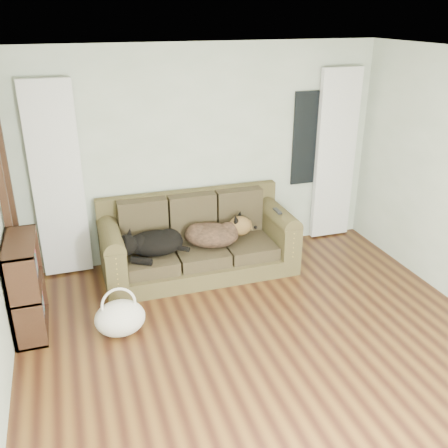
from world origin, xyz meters
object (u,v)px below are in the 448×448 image
object	(u,v)px
dog_black_lab	(152,244)
bookshelf	(26,284)
tote_bag	(120,320)
sofa	(198,237)
dog_shepherd	(215,234)

from	to	relation	value
dog_black_lab	bookshelf	xyz separation A→B (m)	(-1.32, -0.55, 0.02)
tote_bag	bookshelf	xyz separation A→B (m)	(-0.82, 0.37, 0.34)
sofa	dog_shepherd	size ratio (longest dim) A/B	3.35
dog_shepherd	bookshelf	size ratio (longest dim) A/B	0.70
dog_black_lab	dog_shepherd	distance (m)	0.75
dog_black_lab	dog_shepherd	world-z (taller)	dog_shepherd
tote_bag	sofa	bearing A→B (deg)	43.06
dog_black_lab	dog_shepherd	size ratio (longest dim) A/B	0.96
sofa	dog_black_lab	size ratio (longest dim) A/B	3.50
sofa	dog_black_lab	bearing A→B (deg)	-173.08
dog_black_lab	dog_shepherd	xyz separation A→B (m)	(0.75, 0.02, 0.01)
dog_black_lab	dog_shepherd	bearing A→B (deg)	8.41
sofa	dog_shepherd	distance (m)	0.20
dog_black_lab	sofa	bearing A→B (deg)	13.56
sofa	bookshelf	xyz separation A→B (m)	(-1.89, -0.62, 0.05)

